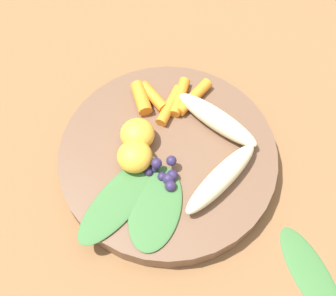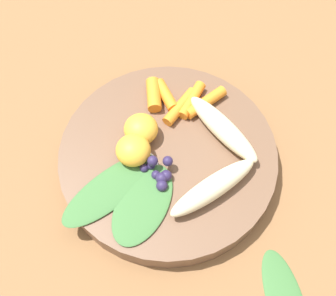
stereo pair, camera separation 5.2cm
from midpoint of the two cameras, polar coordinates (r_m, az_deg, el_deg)
ground_plane at (r=0.55m, az=-2.67°, el=-2.22°), size 2.40×2.40×0.00m
bowl at (r=0.54m, az=-2.74°, el=-1.52°), size 0.27×0.27×0.03m
banana_peeled_left at (r=0.54m, az=3.75°, el=3.54°), size 0.08×0.12×0.03m
banana_peeled_right at (r=0.50m, az=4.09°, el=-4.27°), size 0.11×0.09×0.03m
orange_segment_near at (r=0.51m, az=-7.32°, el=-1.36°), size 0.04×0.04×0.03m
orange_segment_far at (r=0.52m, az=-6.88°, el=1.59°), size 0.04×0.04×0.03m
carrot_front at (r=0.56m, az=0.79°, el=6.55°), size 0.06×0.04×0.01m
carrot_mid_left at (r=0.56m, az=-1.40°, el=6.58°), size 0.06×0.02×0.01m
carrot_mid_right at (r=0.55m, az=-2.40°, el=5.44°), size 0.06×0.03×0.01m
carrot_rear at (r=0.56m, az=-4.59°, el=6.59°), size 0.04×0.04×0.01m
carrot_small at (r=0.56m, az=-6.20°, el=6.37°), size 0.05×0.04×0.02m
blueberry_pile at (r=0.50m, az=-3.27°, el=-3.70°), size 0.04×0.04×0.02m
coconut_shred_patch at (r=0.52m, az=-5.95°, el=-3.27°), size 0.04×0.04×0.00m
kale_leaf_left at (r=0.50m, az=-9.35°, el=-6.94°), size 0.14×0.10×0.01m
kale_leaf_right at (r=0.49m, az=-4.45°, el=-8.15°), size 0.11×0.06×0.01m
kale_leaf_stray at (r=0.52m, az=15.66°, el=-16.03°), size 0.12×0.10×0.01m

